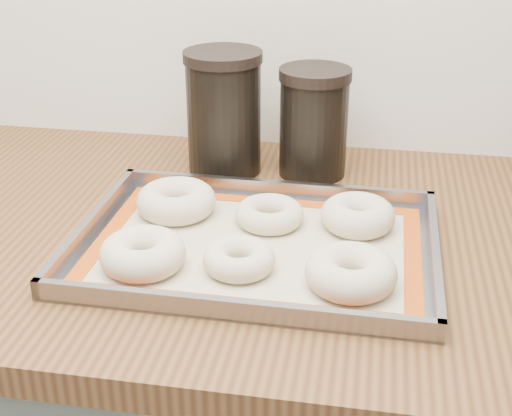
% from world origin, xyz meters
% --- Properties ---
extents(countertop, '(3.06, 0.68, 0.04)m').
position_xyz_m(countertop, '(0.00, 1.68, 0.88)').
color(countertop, brown).
rests_on(countertop, cabinet).
extents(baking_tray, '(0.46, 0.33, 0.03)m').
position_xyz_m(baking_tray, '(-0.18, 1.61, 0.91)').
color(baking_tray, gray).
rests_on(baking_tray, countertop).
extents(baking_mat, '(0.42, 0.29, 0.00)m').
position_xyz_m(baking_mat, '(-0.18, 1.61, 0.90)').
color(baking_mat, '#C6B793').
rests_on(baking_mat, baking_tray).
extents(bagel_front_left, '(0.13, 0.13, 0.04)m').
position_xyz_m(bagel_front_left, '(-0.31, 1.54, 0.92)').
color(bagel_front_left, beige).
rests_on(bagel_front_left, baking_mat).
extents(bagel_front_mid, '(0.10, 0.10, 0.03)m').
position_xyz_m(bagel_front_mid, '(-0.19, 1.55, 0.92)').
color(bagel_front_mid, beige).
rests_on(bagel_front_mid, baking_mat).
extents(bagel_front_right, '(0.13, 0.13, 0.04)m').
position_xyz_m(bagel_front_right, '(-0.06, 1.54, 0.92)').
color(bagel_front_right, beige).
rests_on(bagel_front_right, baking_mat).
extents(bagel_back_left, '(0.13, 0.13, 0.04)m').
position_xyz_m(bagel_back_left, '(-0.31, 1.69, 0.92)').
color(bagel_back_left, beige).
rests_on(bagel_back_left, baking_mat).
extents(bagel_back_mid, '(0.12, 0.12, 0.03)m').
position_xyz_m(bagel_back_mid, '(-0.17, 1.68, 0.92)').
color(bagel_back_mid, beige).
rests_on(bagel_back_mid, baking_mat).
extents(bagel_back_right, '(0.12, 0.12, 0.04)m').
position_xyz_m(bagel_back_right, '(-0.06, 1.69, 0.92)').
color(bagel_back_right, beige).
rests_on(bagel_back_right, baking_mat).
extents(canister_left, '(0.12, 0.12, 0.19)m').
position_xyz_m(canister_left, '(-0.28, 1.86, 1.00)').
color(canister_left, black).
rests_on(canister_left, countertop).
extents(canister_mid, '(0.11, 0.11, 0.17)m').
position_xyz_m(canister_mid, '(-0.14, 1.87, 0.99)').
color(canister_mid, black).
rests_on(canister_mid, countertop).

